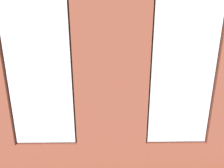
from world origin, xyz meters
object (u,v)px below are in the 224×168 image
Objects in this scene: coffee_table at (115,100)px; potted_plant_mid_room_small at (135,94)px; potted_plant_beside_window_right at (39,117)px; potted_plant_corner_near_left at (175,78)px; potted_plant_between_couches at (175,118)px; potted_plant_by_left_couch at (173,90)px; couch_by_window at (106,135)px; cup_ceramic at (101,98)px; tv_flatscreen at (7,82)px; media_console at (11,105)px; potted_plant_near_tv at (9,113)px; papasan_chair at (111,83)px; couch_left at (202,105)px; potted_plant_foreground_right at (47,74)px; candle_jar at (118,98)px; remote_black at (127,96)px; table_plant_small at (115,95)px; remote_silver at (109,97)px.

coffee_table is 1.05m from potted_plant_mid_room_small.
potted_plant_beside_window_right is 1.54× the size of potted_plant_corner_near_left.
potted_plant_between_couches is 3.02m from potted_plant_by_left_couch.
couch_by_window is 19.29× the size of cup_ceramic.
tv_flatscreen is at bearing 11.39° from potted_plant_by_left_couch.
couch_by_window reaches higher than media_console.
potted_plant_near_tv is 0.96× the size of potted_plant_beside_window_right.
couch_left is at bearing 140.08° from papasan_chair.
potted_plant_foreground_right is at bearing -45.89° from potted_plant_between_couches.
couch_by_window is 17.51× the size of candle_jar.
potted_plant_foreground_right is 5.60m from potted_plant_corner_near_left.
couch_left is 2.47m from candle_jar.
potted_plant_between_couches is at bearing 169.36° from potted_plant_near_tv.
tv_flatscreen is (2.93, -1.83, 0.67)m from couch_by_window.
potted_plant_mid_room_small is (-0.35, -0.62, -0.13)m from remote_black.
cup_ceramic is 0.44m from table_plant_small.
couch_by_window is 10.53× the size of table_plant_small.
potted_plant_near_tv is at bearing 117.65° from tv_flatscreen.
potted_plant_beside_window_right reaches higher than potted_plant_corner_near_left.
couch_left is 1.44× the size of media_console.
couch_left reaches higher than papasan_chair.
papasan_chair is (-3.06, -2.00, 0.13)m from media_console.
potted_plant_near_tv reaches higher than table_plant_small.
remote_black is at bearing -175.66° from media_console.
remote_black is 3.20m from potted_plant_corner_near_left.
potted_plant_mid_room_small is 3.63m from potted_plant_beside_window_right.
papasan_chair is (0.22, -1.98, -0.07)m from candle_jar.
candle_jar is 1.09m from potted_plant_mid_room_small.
potted_plant_corner_near_left reaches higher than couch_by_window.
cup_ceramic is at bearing 36.82° from potted_plant_mid_room_small.
potted_plant_beside_window_right reaches higher than coffee_table.
potted_plant_beside_window_right reaches higher than remote_silver.
couch_left is 4.44m from potted_plant_beside_window_right.
table_plant_small is at bearing -177.59° from tv_flatscreen.
potted_plant_by_left_couch is 1.18× the size of potted_plant_mid_room_small.
remote_black reaches higher than coffee_table.
potted_plant_by_left_couch is (-2.58, -1.06, -0.09)m from cup_ceramic.
cup_ceramic is 0.53m from candle_jar.
potted_plant_between_couches is (-1.34, 2.00, 0.22)m from remote_silver.
media_console is at bearing -165.66° from remote_silver.
potted_plant_corner_near_left is (-5.33, -3.52, 0.07)m from potted_plant_near_tv.
potted_plant_corner_near_left reaches higher than couch_left.
media_console is at bearing 0.45° from cup_ceramic.
couch_by_window is 5.22m from potted_plant_corner_near_left.
potted_plant_mid_room_small is (1.42, 0.19, -0.08)m from potted_plant_by_left_couch.
couch_by_window is 3.45m from media_console.
couch_by_window is at bearing 161.94° from potted_plant_near_tv.
tv_flatscreen is 2.44m from potted_plant_foreground_right.
tv_flatscreen is 1.29m from potted_plant_near_tv.
potted_plant_beside_window_right is at bearing 53.65° from table_plant_small.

